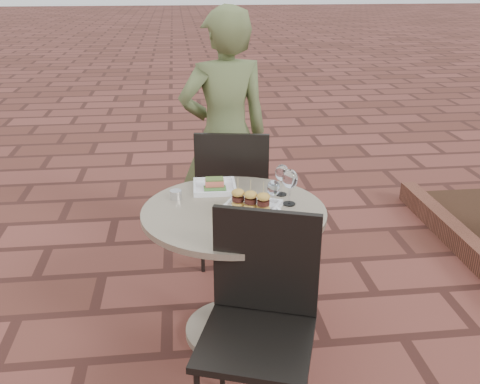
{
  "coord_description": "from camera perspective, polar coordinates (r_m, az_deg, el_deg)",
  "views": [
    {
      "loc": [
        -0.3,
        -2.21,
        1.8
      ],
      "look_at": [
        -0.03,
        0.14,
        0.82
      ],
      "focal_mm": 40.0,
      "sensor_mm": 36.0,
      "label": 1
    }
  ],
  "objects": [
    {
      "name": "wine_glass_mid",
      "position": [
        2.73,
        4.49,
        1.97
      ],
      "size": [
        0.07,
        0.07,
        0.16
      ],
      "color": "white",
      "rests_on": "cafe_table"
    },
    {
      "name": "chair_near",
      "position": [
        2.2,
        2.23,
        -12.14
      ],
      "size": [
        0.56,
        0.56,
        0.93
      ],
      "rotation": [
        0.0,
        0.0,
        -0.33
      ],
      "color": "black",
      "rests_on": "ground"
    },
    {
      "name": "cafe_table",
      "position": [
        2.71,
        -0.63,
        -6.61
      ],
      "size": [
        0.9,
        0.9,
        0.73
      ],
      "color": "gray",
      "rests_on": "ground"
    },
    {
      "name": "steel_ramekin",
      "position": [
        2.73,
        -6.87,
        -0.29
      ],
      "size": [
        0.07,
        0.07,
        0.05
      ],
      "primitive_type": "cylinder",
      "rotation": [
        0.0,
        0.0,
        -0.24
      ],
      "color": "silver",
      "rests_on": "cafe_table"
    },
    {
      "name": "wine_glass_right",
      "position": [
        2.57,
        3.59,
        0.36
      ],
      "size": [
        0.06,
        0.06,
        0.15
      ],
      "color": "white",
      "rests_on": "cafe_table"
    },
    {
      "name": "chair_far",
      "position": [
        3.33,
        -0.75,
        0.45
      ],
      "size": [
        0.51,
        0.51,
        0.93
      ],
      "rotation": [
        0.0,
        0.0,
        2.97
      ],
      "color": "black",
      "rests_on": "ground"
    },
    {
      "name": "plate_salmon",
      "position": [
        2.83,
        -2.73,
        0.64
      ],
      "size": [
        0.23,
        0.23,
        0.06
      ],
      "rotation": [
        0.0,
        0.0,
        -0.03
      ],
      "color": "white",
      "rests_on": "cafe_table"
    },
    {
      "name": "plate_tuna",
      "position": [
        2.46,
        2.53,
        -3.0
      ],
      "size": [
        0.27,
        0.27,
        0.03
      ],
      "rotation": [
        0.0,
        0.0,
        0.24
      ],
      "color": "white",
      "rests_on": "cafe_table"
    },
    {
      "name": "cutlery_set",
      "position": [
        2.4,
        7.29,
        -4.2
      ],
      "size": [
        0.1,
        0.2,
        0.0
      ],
      "primitive_type": null,
      "rotation": [
        0.0,
        0.0,
        -0.08
      ],
      "color": "silver",
      "rests_on": "cafe_table"
    },
    {
      "name": "wine_glass_far",
      "position": [
        2.62,
        5.35,
        1.29
      ],
      "size": [
        0.08,
        0.08,
        0.18
      ],
      "color": "white",
      "rests_on": "cafe_table"
    },
    {
      "name": "plate_sliders",
      "position": [
        2.57,
        1.13,
        -1.32
      ],
      "size": [
        0.34,
        0.34,
        0.16
      ],
      "rotation": [
        0.0,
        0.0,
        -0.5
      ],
      "color": "white",
      "rests_on": "cafe_table"
    },
    {
      "name": "diner",
      "position": [
        3.48,
        -1.61,
        5.97
      ],
      "size": [
        0.66,
        0.5,
        1.63
      ],
      "primitive_type": "imported",
      "rotation": [
        0.0,
        0.0,
        3.34
      ],
      "color": "#535E34",
      "rests_on": "ground"
    },
    {
      "name": "ground",
      "position": [
        2.87,
        0.87,
        -16.42
      ],
      "size": [
        60.0,
        60.0,
        0.0
      ],
      "primitive_type": "plane",
      "color": "brown",
      "rests_on": "ground"
    }
  ]
}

